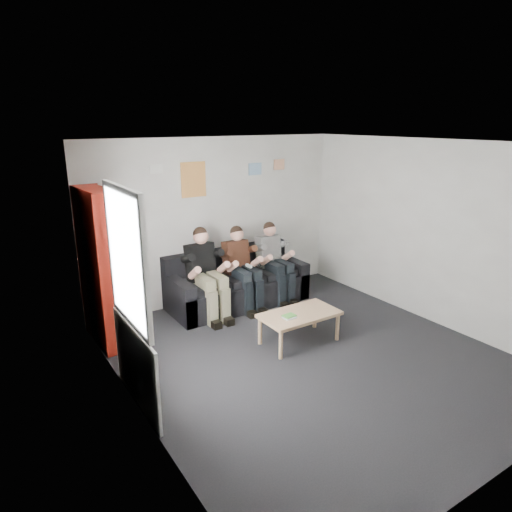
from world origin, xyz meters
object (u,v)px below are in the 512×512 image
Objects in this scene: person_left at (207,274)px; person_right at (275,262)px; bookshelf at (103,268)px; coffee_table at (299,317)px; sofa at (236,285)px; person_middle at (243,268)px.

person_right is at bearing -3.88° from person_left.
person_left is (1.54, -0.00, -0.37)m from bookshelf.
person_left is at bearing 113.86° from coffee_table.
bookshelf is 1.53× the size of person_left.
person_right is at bearing -17.67° from sofa.
person_left is at bearing -179.32° from person_right.
coffee_table is at bearing -89.64° from sofa.
coffee_table is 1.63m from person_left.
person_left reaches higher than sofa.
sofa is 0.77m from person_left.
sofa is at bearing 0.08° from bookshelf.
person_left is at bearing -161.99° from sofa.
bookshelf is at bearing 175.81° from person_left.
person_left reaches higher than coffee_table.
bookshelf reaches higher than person_left.
coffee_table is 1.62m from person_right.
bookshelf reaches higher than person_middle.
sofa is 2.31m from bookshelf.
person_middle is (0.64, 0.00, -0.02)m from person_left.
bookshelf is 2.72m from coffee_table.
person_middle reaches higher than coffee_table.
person_middle is 0.64m from person_right.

